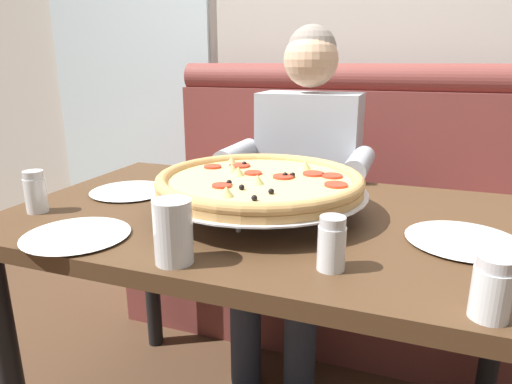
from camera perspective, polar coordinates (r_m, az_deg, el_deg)
name	(u,v)px	position (r m, az deg, el deg)	size (l,w,h in m)	color
back_wall_with_window	(361,8)	(2.53, 13.26, 21.89)	(6.00, 0.12, 2.80)	beige
window_panel	(125,16)	(2.98, -16.43, 20.78)	(1.10, 0.02, 2.80)	white
booth_bench	(330,229)	(2.09, 9.50, -4.65)	(1.67, 0.78, 1.13)	brown
dining_table	(273,246)	(1.20, 2.17, -6.90)	(1.38, 0.81, 0.76)	#4C331E
diner_main	(302,175)	(1.76, 5.91, 2.19)	(0.54, 0.64, 1.27)	#2D3342
pizza	(259,183)	(1.15, 0.42, 1.18)	(0.55, 0.55, 0.11)	silver
shaker_pepper_flakes	(491,292)	(0.78, 27.87, -11.28)	(0.06, 0.06, 0.10)	white
shaker_parmesan	(36,195)	(1.30, -26.32, -0.31)	(0.05, 0.05, 0.11)	white
shaker_oregano	(331,247)	(0.86, 9.62, -6.99)	(0.05, 0.05, 0.11)	white
plate_near_left	(76,233)	(1.09, -22.00, -4.85)	(0.24, 0.24, 0.02)	white
plate_near_right	(130,189)	(1.40, -15.82, 0.36)	(0.24, 0.24, 0.02)	white
plate_far_side	(464,238)	(1.08, 25.05, -5.34)	(0.25, 0.25, 0.02)	white
drinking_glass	(173,235)	(0.88, -10.52, -5.39)	(0.08, 0.08, 0.13)	silver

